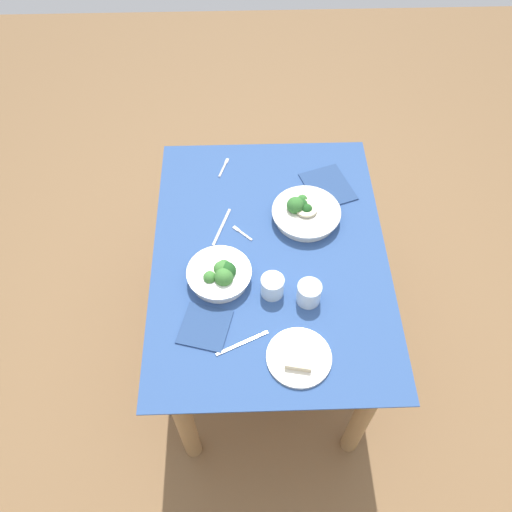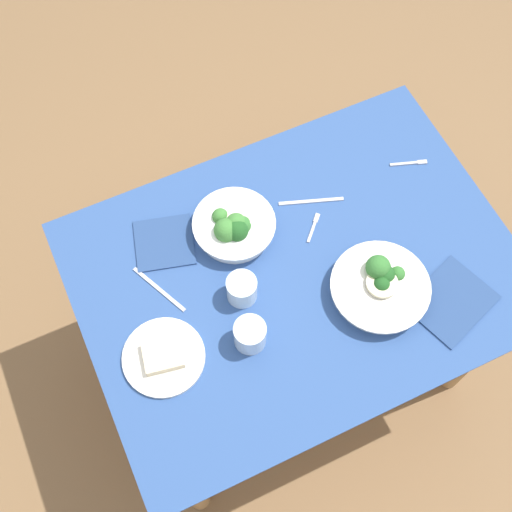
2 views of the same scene
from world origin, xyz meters
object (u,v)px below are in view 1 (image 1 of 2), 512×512
object	(u,v)px
table_knife_left	(242,343)
table_knife_right	(222,227)
water_glass_center	(271,286)
fork_by_far_bowl	(224,167)
water_glass_side	(309,293)
napkin_folded_upper	(205,327)
broccoli_bowl_far	(305,213)
broccoli_bowl_near	(221,274)
bread_side_plate	(299,357)
napkin_folded_lower	(328,187)
fork_by_near_bowl	(242,233)

from	to	relation	value
table_knife_left	table_knife_right	distance (m)	0.50
water_glass_center	fork_by_far_bowl	bearing A→B (deg)	-164.90
water_glass_side	table_knife_left	world-z (taller)	water_glass_side
table_knife_left	napkin_folded_upper	world-z (taller)	napkin_folded_upper
broccoli_bowl_far	broccoli_bowl_near	bearing A→B (deg)	-49.09
water_glass_side	table_knife_right	distance (m)	0.45
broccoli_bowl_near	bread_side_plate	xyz separation A→B (m)	(0.31, 0.25, -0.03)
fork_by_far_bowl	table_knife_left	size ratio (longest dim) A/B	0.57
broccoli_bowl_near	water_glass_center	distance (m)	0.18
broccoli_bowl_far	water_glass_center	bearing A→B (deg)	-23.43
bread_side_plate	napkin_folded_lower	xyz separation A→B (m)	(-0.75, 0.18, -0.01)
water_glass_side	napkin_folded_upper	world-z (taller)	water_glass_side
water_glass_side	table_knife_right	world-z (taller)	water_glass_side
fork_by_near_bowl	napkin_folded_upper	world-z (taller)	napkin_folded_upper
water_glass_side	napkin_folded_lower	distance (m)	0.54
broccoli_bowl_near	table_knife_left	xyz separation A→B (m)	(0.25, 0.07, -0.03)
broccoli_bowl_near	water_glass_side	bearing A→B (deg)	73.35
napkin_folded_lower	table_knife_right	bearing A→B (deg)	-65.46
broccoli_bowl_far	napkin_folded_lower	size ratio (longest dim) A/B	1.25
broccoli_bowl_near	table_knife_right	size ratio (longest dim) A/B	1.23
water_glass_center	water_glass_side	bearing A→B (deg)	75.37
broccoli_bowl_near	fork_by_near_bowl	distance (m)	0.23
broccoli_bowl_far	table_knife_right	bearing A→B (deg)	-83.30
table_knife_right	water_glass_side	bearing A→B (deg)	62.02
table_knife_left	table_knife_right	bearing A→B (deg)	-106.25
water_glass_center	napkin_folded_upper	size ratio (longest dim) A/B	0.51
water_glass_center	fork_by_near_bowl	size ratio (longest dim) A/B	1.07
fork_by_far_bowl	napkin_folded_lower	distance (m)	0.44
fork_by_far_bowl	water_glass_side	bearing A→B (deg)	-136.89
broccoli_bowl_near	water_glass_center	world-z (taller)	broccoli_bowl_near
fork_by_near_bowl	table_knife_right	bearing A→B (deg)	21.99
bread_side_plate	fork_by_near_bowl	xyz separation A→B (m)	(-0.52, -0.18, -0.01)
broccoli_bowl_far	fork_by_near_bowl	distance (m)	0.26
water_glass_side	bread_side_plate	bearing A→B (deg)	-12.59
broccoli_bowl_far	table_knife_left	bearing A→B (deg)	-25.16
broccoli_bowl_far	broccoli_bowl_near	world-z (taller)	broccoli_bowl_far
bread_side_plate	fork_by_near_bowl	world-z (taller)	bread_side_plate
bread_side_plate	napkin_folded_upper	xyz separation A→B (m)	(-0.12, -0.31, -0.01)
broccoli_bowl_near	table_knife_right	bearing A→B (deg)	179.90
fork_by_far_bowl	table_knife_right	xyz separation A→B (m)	(0.32, -0.01, -0.00)
water_glass_side	broccoli_bowl_near	bearing A→B (deg)	-106.65
water_glass_center	napkin_folded_lower	bearing A→B (deg)	152.69
napkin_folded_upper	napkin_folded_lower	bearing A→B (deg)	142.33
bread_side_plate	napkin_folded_upper	distance (m)	0.33
broccoli_bowl_near	napkin_folded_upper	bearing A→B (deg)	-15.45
broccoli_bowl_far	bread_side_plate	xyz separation A→B (m)	(0.59, -0.07, -0.02)
bread_side_plate	fork_by_near_bowl	size ratio (longest dim) A/B	2.79
water_glass_side	napkin_folded_upper	bearing A→B (deg)	-74.59
bread_side_plate	table_knife_right	size ratio (longest dim) A/B	1.14
fork_by_far_bowl	table_knife_left	bearing A→B (deg)	-156.67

